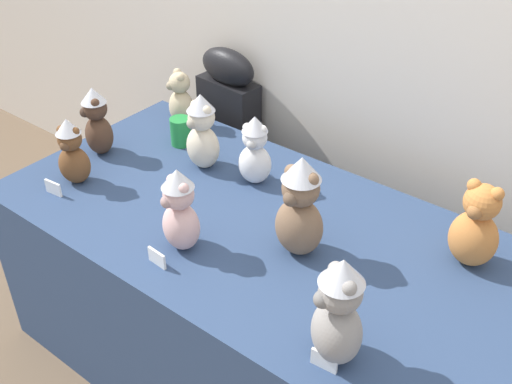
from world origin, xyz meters
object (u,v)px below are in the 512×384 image
Objects in this scene: teddy_bear_blush at (180,210)px; teddy_bear_mocha at (300,208)px; teddy_bear_ginger at (476,227)px; instrument_case at (230,150)px; teddy_bear_cream at (202,132)px; party_cup_green at (181,131)px; teddy_bear_ash at (338,312)px; teddy_bear_sand at (181,99)px; teddy_bear_chestnut at (72,152)px; teddy_bear_snow at (255,151)px; teddy_bear_cocoa at (97,122)px; display_table at (256,301)px.

teddy_bear_mocha reaches higher than teddy_bear_blush.
teddy_bear_ginger is 0.50m from teddy_bear_mocha.
teddy_bear_cream is at bearing -55.93° from instrument_case.
instrument_case is 1.06m from teddy_bear_mocha.
teddy_bear_cream is 0.21m from party_cup_green.
teddy_bear_sand is at bearing -176.64° from teddy_bear_ash.
teddy_bear_ash is at bearing 2.30° from teddy_bear_sand.
teddy_bear_sand is (-0.02, 0.55, -0.01)m from teddy_bear_chestnut.
teddy_bear_blush reaches higher than instrument_case.
instrument_case is 0.85m from teddy_bear_chestnut.
teddy_bear_ginger is (0.72, 0.47, -0.01)m from teddy_bear_blush.
teddy_bear_cocoa reaches higher than teddy_bear_snow.
party_cup_green is at bearing -14.90° from teddy_bear_sand.
instrument_case reaches higher than teddy_bear_chestnut.
teddy_bear_mocha is at bearing 47.99° from teddy_bear_blush.
teddy_bear_sand is (-0.85, 0.38, -0.06)m from teddy_bear_mocha.
teddy_bear_mocha is 1.45× the size of teddy_bear_sand.
teddy_bear_mocha is (-0.30, 0.28, 0.01)m from teddy_bear_ash.
teddy_bear_cream is at bearing 27.06° from teddy_bear_chestnut.
display_table is at bearing 79.38° from teddy_bear_blush.
display_table is 1.82× the size of instrument_case.
teddy_bear_ginger is at bearing 0.67° from party_cup_green.
teddy_bear_ginger is at bearing 39.08° from teddy_bear_cocoa.
teddy_bear_ginger is (0.76, 0.05, 0.00)m from teddy_bear_snow.
teddy_bear_mocha is at bearing 170.63° from teddy_bear_ash.
teddy_bear_ginger is (1.35, 0.25, -0.00)m from teddy_bear_cocoa.
display_table is 7.67× the size of teddy_bear_sand.
teddy_bear_snow is at bearing 175.35° from teddy_bear_ash.
teddy_bear_blush reaches higher than teddy_bear_cocoa.
teddy_bear_sand is at bearing 141.06° from teddy_bear_snow.
teddy_bear_ash is at bearing -42.26° from teddy_bear_mocha.
teddy_bear_mocha reaches higher than teddy_bear_cocoa.
teddy_bear_ash reaches higher than teddy_bear_sand.
teddy_bear_mocha is (0.19, -0.03, 0.51)m from display_table.
teddy_bear_cocoa is at bearing -179.01° from display_table.
teddy_bear_ginger is 0.96× the size of teddy_bear_cream.
teddy_bear_ginger is 1.28m from teddy_bear_sand.
party_cup_green is at bearing -174.06° from teddy_bear_ash.
teddy_bear_sand is 2.08× the size of party_cup_green.
teddy_bear_ash reaches higher than teddy_bear_snow.
teddy_bear_chestnut is at bearing -88.49° from instrument_case.
teddy_bear_ash reaches higher than teddy_bear_ginger.
teddy_bear_cocoa is at bearing 177.62° from teddy_bear_snow.
party_cup_green is at bearing 167.56° from teddy_bear_cream.
teddy_bear_ash is at bearing -27.31° from party_cup_green.
display_table is at bearing 170.38° from teddy_bear_mocha.
teddy_bear_chestnut is 1.14m from teddy_bear_ash.
teddy_bear_sand is at bearing 132.91° from party_cup_green.
teddy_bear_blush reaches higher than teddy_bear_chestnut.
display_table is 0.71m from party_cup_green.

